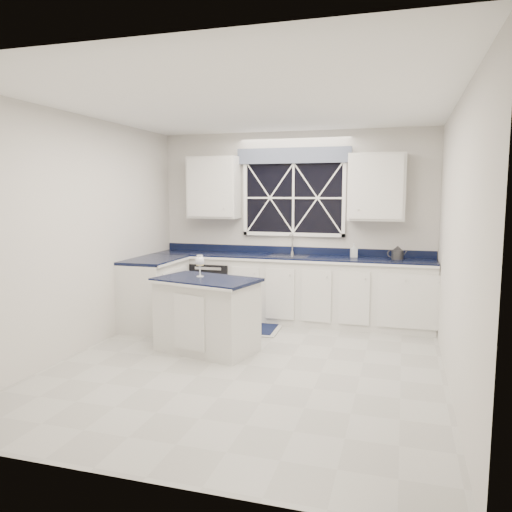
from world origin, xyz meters
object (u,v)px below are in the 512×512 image
(faucet, at_px, (292,243))
(wine_glass, at_px, (200,262))
(dishwasher, at_px, (217,288))
(soap_bottle, at_px, (354,250))
(kettle, at_px, (397,253))
(island, at_px, (207,314))

(faucet, relative_size, wine_glass, 1.19)
(dishwasher, distance_m, faucet, 1.31)
(dishwasher, distance_m, soap_bottle, 2.09)
(faucet, distance_m, wine_glass, 1.86)
(kettle, distance_m, soap_bottle, 0.58)
(wine_glass, bearing_deg, faucet, 67.13)
(dishwasher, relative_size, faucet, 2.72)
(island, height_order, soap_bottle, soap_bottle)
(wine_glass, height_order, soap_bottle, soap_bottle)
(faucet, height_order, island, faucet)
(dishwasher, xyz_separation_m, island, (0.49, -1.60, 0.02))
(faucet, relative_size, kettle, 1.17)
(wine_glass, bearing_deg, island, -36.75)
(island, height_order, kettle, kettle)
(faucet, xyz_separation_m, kettle, (1.47, -0.16, -0.07))
(island, xyz_separation_m, soap_bottle, (1.50, 1.70, 0.61))
(kettle, relative_size, wine_glass, 1.02)
(faucet, bearing_deg, dishwasher, -169.98)
(faucet, distance_m, soap_bottle, 0.90)
(faucet, height_order, wine_glass, faucet)
(wine_glass, xyz_separation_m, soap_bottle, (1.61, 1.61, 0.01))
(island, distance_m, kettle, 2.71)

